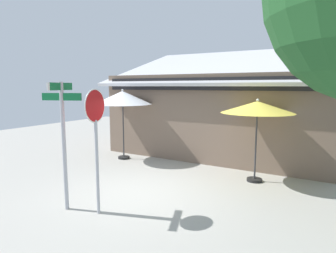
{
  "coord_description": "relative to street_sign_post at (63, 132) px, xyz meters",
  "views": [
    {
      "loc": [
        4.3,
        -6.03,
        2.77
      ],
      "look_at": [
        0.06,
        1.2,
        1.6
      ],
      "focal_mm": 31.11,
      "sensor_mm": 36.0,
      "label": 1
    }
  ],
  "objects": [
    {
      "name": "patio_umbrella_mustard_center",
      "position": [
        3.18,
        4.12,
        0.38
      ],
      "size": [
        2.06,
        2.06,
        2.41
      ],
      "color": "black",
      "rests_on": "ground"
    },
    {
      "name": "street_sign_post",
      "position": [
        0.0,
        0.0,
        0.0
      ],
      "size": [
        0.86,
        0.92,
        2.86
      ],
      "color": "#A8AAB2",
      "rests_on": "ground"
    },
    {
      "name": "ground_plane",
      "position": [
        0.86,
        1.77,
        -1.82
      ],
      "size": [
        28.0,
        28.0,
        0.1
      ],
      "primitive_type": "cube",
      "color": "#9E9B93"
    },
    {
      "name": "stop_sign",
      "position": [
        0.78,
        0.2,
        0.09
      ],
      "size": [
        0.14,
        0.7,
        2.71
      ],
      "color": "#A8AAB2",
      "rests_on": "ground"
    },
    {
      "name": "cafe_building",
      "position": [
        1.05,
        7.6,
        -0.09
      ],
      "size": [
        8.94,
        5.63,
        4.48
      ],
      "color": "#705B4C",
      "rests_on": "ground"
    },
    {
      "name": "patio_umbrella_ivory_left",
      "position": [
        -1.84,
        4.31,
        0.54
      ],
      "size": [
        2.18,
        2.18,
        2.65
      ],
      "color": "black",
      "rests_on": "ground"
    }
  ]
}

